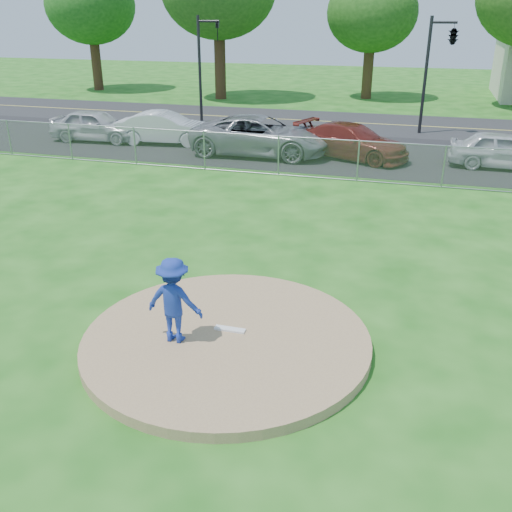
# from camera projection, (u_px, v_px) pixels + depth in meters

# --- Properties ---
(ground) EXTENTS (120.00, 120.00, 0.00)m
(ground) POSITION_uv_depth(u_px,v_px,m) (320.00, 194.00, 19.60)
(ground) COLOR #185612
(ground) RESTS_ON ground
(pitchers_mound) EXTENTS (5.40, 5.40, 0.20)m
(pitchers_mound) POSITION_uv_depth(u_px,v_px,m) (227.00, 340.00, 10.74)
(pitchers_mound) COLOR #967752
(pitchers_mound) RESTS_ON ground
(pitching_rubber) EXTENTS (0.60, 0.15, 0.04)m
(pitching_rubber) POSITION_uv_depth(u_px,v_px,m) (230.00, 329.00, 10.87)
(pitching_rubber) COLOR white
(pitching_rubber) RESTS_ON pitchers_mound
(chain_link_fence) EXTENTS (40.00, 0.06, 1.50)m
(chain_link_fence) POSITION_uv_depth(u_px,v_px,m) (331.00, 159.00, 21.07)
(chain_link_fence) COLOR gray
(chain_link_fence) RESTS_ON ground
(parking_lot) EXTENTS (50.00, 8.00, 0.01)m
(parking_lot) POSITION_uv_depth(u_px,v_px,m) (346.00, 153.00, 25.34)
(parking_lot) COLOR black
(parking_lot) RESTS_ON ground
(street) EXTENTS (60.00, 7.00, 0.01)m
(street) POSITION_uv_depth(u_px,v_px,m) (365.00, 123.00, 31.95)
(street) COLOR #232326
(street) RESTS_ON ground
(tree_center) EXTENTS (6.16, 6.16, 9.84)m
(tree_center) POSITION_uv_depth(u_px,v_px,m) (373.00, 0.00, 38.47)
(tree_center) COLOR #3C2715
(tree_center) RESTS_ON ground
(traffic_signal_left) EXTENTS (1.28, 0.20, 5.60)m
(traffic_signal_left) POSITION_uv_depth(u_px,v_px,m) (203.00, 59.00, 31.09)
(traffic_signal_left) COLOR black
(traffic_signal_left) RESTS_ON ground
(traffic_signal_center) EXTENTS (1.42, 2.48, 5.60)m
(traffic_signal_center) POSITION_uv_depth(u_px,v_px,m) (451.00, 38.00, 27.35)
(traffic_signal_center) COLOR black
(traffic_signal_center) RESTS_ON ground
(pitcher) EXTENTS (1.06, 0.62, 1.63)m
(pitcher) POSITION_uv_depth(u_px,v_px,m) (174.00, 300.00, 10.26)
(pitcher) COLOR navy
(pitcher) RESTS_ON pitchers_mound
(traffic_cone) EXTENTS (0.31, 0.31, 0.60)m
(traffic_cone) POSITION_uv_depth(u_px,v_px,m) (235.00, 145.00, 25.35)
(traffic_cone) COLOR orange
(traffic_cone) RESTS_ON parking_lot
(parked_car_silver) EXTENTS (4.45, 1.97, 1.49)m
(parked_car_silver) POSITION_uv_depth(u_px,v_px,m) (96.00, 125.00, 27.33)
(parked_car_silver) COLOR #B4B4B9
(parked_car_silver) RESTS_ON parking_lot
(parked_car_white) EXTENTS (4.63, 2.09, 1.48)m
(parked_car_white) POSITION_uv_depth(u_px,v_px,m) (165.00, 128.00, 26.75)
(parked_car_white) COLOR silver
(parked_car_white) RESTS_ON parking_lot
(parked_car_gray) EXTENTS (6.00, 2.80, 1.66)m
(parked_car_gray) POSITION_uv_depth(u_px,v_px,m) (260.00, 136.00, 24.63)
(parked_car_gray) COLOR gray
(parked_car_gray) RESTS_ON parking_lot
(parked_car_darkred) EXTENTS (5.34, 3.66, 1.44)m
(parked_car_darkred) POSITION_uv_depth(u_px,v_px,m) (352.00, 141.00, 24.09)
(parked_car_darkred) COLOR maroon
(parked_car_darkred) RESTS_ON parking_lot
(parked_car_pearl) EXTENTS (4.25, 1.84, 1.43)m
(parked_car_pearl) POSITION_uv_depth(u_px,v_px,m) (504.00, 150.00, 22.59)
(parked_car_pearl) COLOR silver
(parked_car_pearl) RESTS_ON parking_lot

